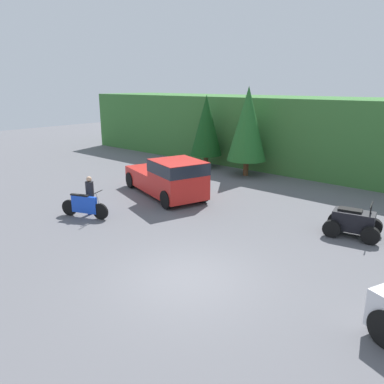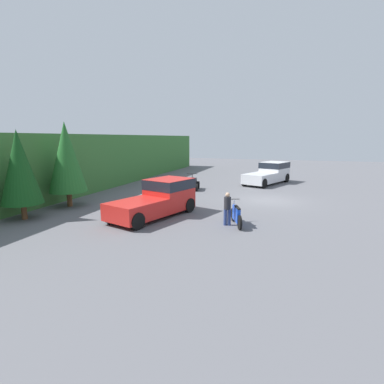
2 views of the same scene
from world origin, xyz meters
TOP-DOWN VIEW (x-y plane):
  - ground_plane at (0.00, 0.00)m, footprint 80.00×80.00m
  - hillside_backdrop at (0.00, 16.00)m, footprint 44.00×6.00m
  - tree_left at (-8.95, 11.86)m, footprint 2.05×2.05m
  - tree_mid_left at (-5.72, 11.67)m, footprint 2.29×2.29m
  - pickup_truck_red at (-5.98, 5.41)m, footprint 5.56×3.53m
  - dirt_bike at (-6.58, 1.04)m, footprint 2.05×1.00m
  - quad_atv at (2.38, 6.28)m, footprint 2.08×1.51m
  - rider_person at (-6.75, 1.46)m, footprint 0.40×0.40m

SIDE VIEW (x-z plane):
  - ground_plane at x=0.00m, z-range 0.00..0.00m
  - dirt_bike at x=-6.58m, z-range -0.10..1.07m
  - quad_atv at x=2.38m, z-range -0.14..1.15m
  - rider_person at x=-6.75m, z-range 0.07..1.70m
  - pickup_truck_red at x=-5.98m, z-range 0.04..1.99m
  - hillside_backdrop at x=0.00m, z-range 0.00..4.50m
  - tree_left at x=-8.95m, z-range 0.41..5.08m
  - tree_mid_left at x=-5.72m, z-range 0.46..5.67m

